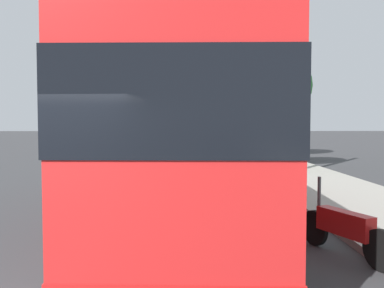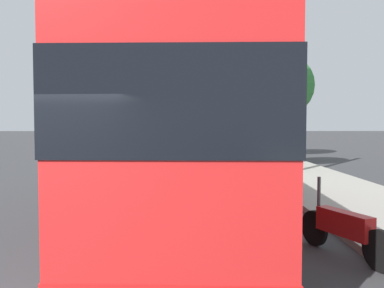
{
  "view_description": "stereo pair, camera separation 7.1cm",
  "coord_description": "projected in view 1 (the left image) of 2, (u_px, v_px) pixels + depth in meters",
  "views": [
    {
      "loc": [
        -4.06,
        -1.77,
        2.23
      ],
      "look_at": [
        4.75,
        -1.98,
        1.79
      ],
      "focal_mm": 39.51,
      "sensor_mm": 36.0,
      "label": 1
    },
    {
      "loc": [
        -4.06,
        -1.84,
        2.23
      ],
      "look_at": [
        4.75,
        -1.98,
        1.79
      ],
      "focal_mm": 39.51,
      "sensor_mm": 36.0,
      "label": 2
    }
  ],
  "objects": [
    {
      "name": "roadside_tree_far_block",
      "position": [
        267.0,
        78.0,
        26.89
      ],
      "size": [
        3.85,
        3.85,
        7.05
      ],
      "color": "brown",
      "rests_on": "ground"
    },
    {
      "name": "motorcycle_far_end",
      "position": [
        344.0,
        228.0,
        7.0
      ],
      "size": [
        1.99,
        0.88,
        1.27
      ],
      "rotation": [
        0.0,
        0.0,
        0.39
      ],
      "color": "black",
      "rests_on": "ground"
    },
    {
      "name": "roadside_tree_mid_block",
      "position": [
        280.0,
        86.0,
        20.48
      ],
      "size": [
        3.07,
        3.07,
        5.58
      ],
      "color": "brown",
      "rests_on": "ground"
    },
    {
      "name": "coach_bus",
      "position": [
        189.0,
        134.0,
        9.34
      ],
      "size": [
        10.92,
        3.01,
        3.45
      ],
      "rotation": [
        0.0,
        0.0,
        -0.04
      ],
      "color": "red",
      "rests_on": "ground"
    },
    {
      "name": "lane_divider_line",
      "position": [
        129.0,
        189.0,
        14.11
      ],
      "size": [
        110.0,
        0.16,
        0.01
      ],
      "primitive_type": "cube",
      "color": "silver",
      "rests_on": "ground"
    },
    {
      "name": "car_ahead_same_lane",
      "position": [
        189.0,
        143.0,
        31.68
      ],
      "size": [
        4.71,
        2.07,
        1.44
      ],
      "rotation": [
        0.0,
        0.0,
        -0.04
      ],
      "color": "gray",
      "rests_on": "ground"
    },
    {
      "name": "utility_pole",
      "position": [
        294.0,
        87.0,
        18.11
      ],
      "size": [
        0.28,
        0.28,
        7.52
      ],
      "primitive_type": "cylinder",
      "color": "slate",
      "rests_on": "ground"
    },
    {
      "name": "sidewalk_curb",
      "position": [
        325.0,
        187.0,
        14.26
      ],
      "size": [
        110.0,
        3.6,
        0.14
      ],
      "primitive_type": "cube",
      "color": "#9E998E",
      "rests_on": "ground"
    },
    {
      "name": "car_oncoming",
      "position": [
        184.0,
        136.0,
        46.69
      ],
      "size": [
        4.62,
        2.04,
        1.54
      ],
      "rotation": [
        0.0,
        0.0,
        -0.06
      ],
      "color": "navy",
      "rests_on": "ground"
    }
  ]
}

